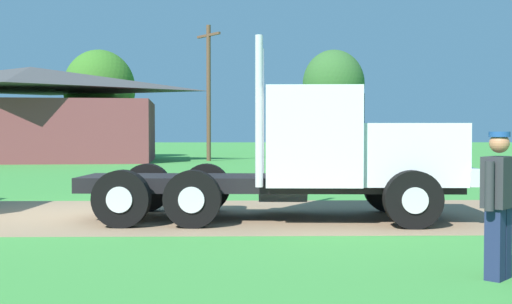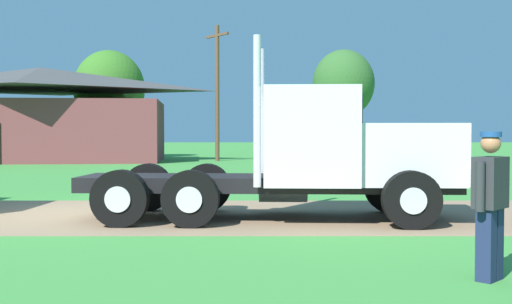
% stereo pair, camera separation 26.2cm
% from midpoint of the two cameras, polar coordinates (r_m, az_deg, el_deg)
% --- Properties ---
extents(ground_plane, '(200.00, 200.00, 0.00)m').
position_cam_midpoint_polar(ground_plane, '(13.05, -16.87, -5.60)').
color(ground_plane, '#3F8D3B').
extents(dirt_track, '(120.00, 5.20, 0.01)m').
position_cam_midpoint_polar(dirt_track, '(13.05, -16.87, -5.59)').
color(dirt_track, '#917457').
rests_on(dirt_track, ground_plane).
extents(truck_foreground_white, '(7.33, 2.85, 3.39)m').
position_cam_midpoint_polar(truck_foreground_white, '(11.81, 6.55, -0.43)').
color(truck_foreground_white, black).
rests_on(truck_foreground_white, ground_plane).
extents(visitor_walking_mid, '(0.48, 0.48, 1.67)m').
position_cam_midpoint_polar(visitor_walking_mid, '(7.41, 21.92, -4.17)').
color(visitor_walking_mid, '#2D2D33').
rests_on(visitor_walking_mid, ground_plane).
extents(shed_building, '(15.34, 9.09, 5.53)m').
position_cam_midpoint_polar(shed_building, '(38.25, -19.11, 3.18)').
color(shed_building, brown).
rests_on(shed_building, ground_plane).
extents(utility_pole_far, '(1.49, 1.80, 8.09)m').
position_cam_midpoint_polar(utility_pole_far, '(36.88, -3.38, 5.86)').
color(utility_pole_far, brown).
rests_on(utility_pole_far, ground_plane).
extents(tree_mid, '(4.75, 4.75, 7.27)m').
position_cam_midpoint_polar(tree_mid, '(42.79, -13.25, 5.71)').
color(tree_mid, '#513823').
rests_on(tree_mid, ground_plane).
extents(tree_right, '(5.06, 5.06, 8.51)m').
position_cam_midpoint_polar(tree_right, '(51.08, 8.32, 6.29)').
color(tree_right, '#513823').
rests_on(tree_right, ground_plane).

